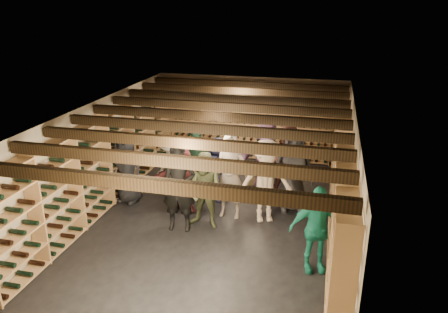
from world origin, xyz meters
The scene contains 23 objects.
ground centered at (0.00, 0.00, 0.00)m, with size 8.00×8.00×0.00m, color black.
walls centered at (0.00, 0.00, 1.20)m, with size 5.52×8.02×2.40m.
ceiling centered at (0.00, 0.00, 2.40)m, with size 5.50×8.00×0.01m, color beige.
ceiling_joists centered at (0.00, 0.00, 2.26)m, with size 5.40×7.12×0.18m.
wine_rack_left centered at (-2.57, 0.00, 1.08)m, with size 0.32×7.50×2.15m.
wine_rack_right centered at (2.57, 0.00, 1.08)m, with size 0.32×7.50×2.15m.
wine_rack_back centered at (0.00, 3.83, 1.07)m, with size 4.70×0.30×2.15m.
crate_stack_left centered at (-1.17, 1.30, 0.42)m, with size 0.54×0.39×0.85m.
crate_stack_right centered at (0.52, 2.01, 0.17)m, with size 0.56×0.43×0.34m.
crate_loose centered at (1.43, 1.38, 0.09)m, with size 0.50×0.33×0.17m, color tan.
person_0 centered at (-2.18, 0.23, 0.84)m, with size 0.82×0.53×1.68m, color black.
person_1 centered at (-0.57, -0.72, 0.94)m, with size 0.68×0.45×1.87m, color black.
person_2 centered at (-0.07, -0.49, 0.81)m, with size 0.79×0.62×1.63m, color #535B3A.
person_3 centered at (1.07, 0.07, 0.91)m, with size 1.17×0.67×1.81m, color beige.
person_4 centered at (2.18, -1.51, 0.80)m, with size 0.93×0.39×1.59m, color #1A856D.
person_5 centered at (-0.78, 0.09, 0.75)m, with size 1.38×0.44×1.49m, color brown.
person_6 centered at (-0.18, 0.86, 0.76)m, with size 0.74×0.48×1.52m, color #25284D.
person_7 centered at (0.31, 0.08, 0.95)m, with size 0.69×0.45×1.90m, color gray.
person_8 centered at (1.44, 1.30, 0.91)m, with size 0.88×0.69×1.81m, color #4D241E.
person_9 centered at (-1.12, 0.52, 0.77)m, with size 1.00×0.57×1.54m, color #A8A599.
person_10 centered at (-0.73, 0.90, 0.86)m, with size 1.01×0.42×1.73m, color #214331.
person_11 centered at (0.89, 1.30, 0.94)m, with size 1.75×0.56×1.88m, color #8B5A8C.
person_12 centered at (1.56, 0.76, 0.94)m, with size 0.92×0.60×1.88m, color #2E2E33.
Camera 1 is at (2.23, -8.29, 4.54)m, focal length 35.00 mm.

